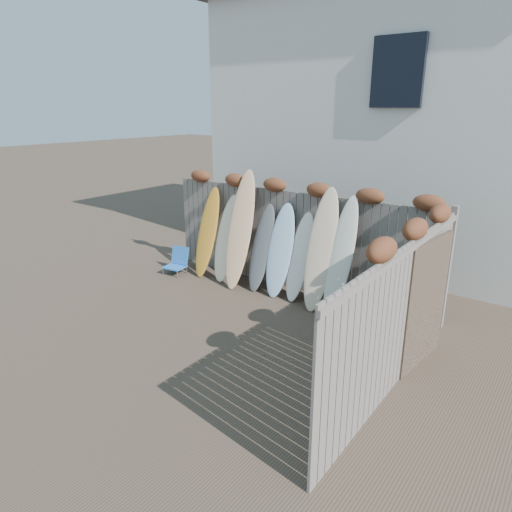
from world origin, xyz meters
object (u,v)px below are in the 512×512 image
Objects in this scene: wooden_crate at (385,335)px; lattice_panel at (426,303)px; surfboard_0 at (207,232)px; beach_chair at (177,261)px.

lattice_panel is (0.46, 0.23, 0.55)m from wooden_crate.
wooden_crate is 4.70m from surfboard_0.
surfboard_0 is (-4.98, 0.91, 0.02)m from lattice_panel.
beach_chair is 0.31× the size of lattice_panel.
surfboard_0 is (0.62, 0.35, 0.69)m from beach_chair.
surfboard_0 reaches higher than lattice_panel.
beach_chair is at bearing -149.65° from surfboard_0.
wooden_crate is (5.14, -0.79, 0.13)m from beach_chair.
surfboard_0 reaches higher than wooden_crate.
lattice_panel is at bearing -9.36° from surfboard_0.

